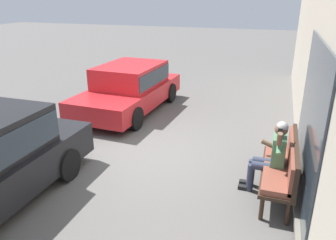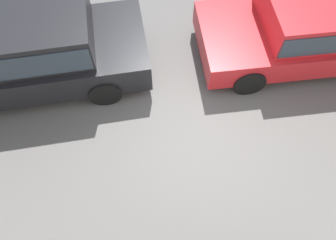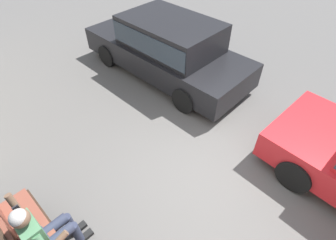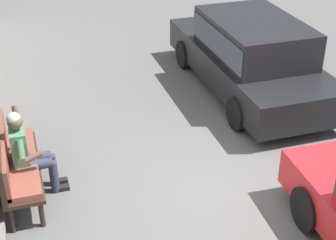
# 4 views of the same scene
# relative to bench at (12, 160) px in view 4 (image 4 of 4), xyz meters

# --- Properties ---
(ground_plane) EXTENTS (60.00, 60.00, 0.00)m
(ground_plane) POSITION_rel_bench_xyz_m (-0.74, -2.90, -0.59)
(ground_plane) COLOR #565451
(bench) EXTENTS (1.86, 0.55, 1.02)m
(bench) POSITION_rel_bench_xyz_m (0.00, 0.00, 0.00)
(bench) COLOR #332319
(bench) RESTS_ON ground_plane
(person_on_phone) EXTENTS (0.73, 0.74, 1.36)m
(person_on_phone) POSITION_rel_bench_xyz_m (-0.03, -0.22, 0.13)
(person_on_phone) COLOR #2D3347
(person_on_phone) RESTS_ON ground_plane
(parked_car_mid) EXTENTS (4.67, 1.93, 1.55)m
(parked_car_mid) POSITION_rel_bench_xyz_m (2.14, -4.72, 0.24)
(parked_car_mid) COLOR black
(parked_car_mid) RESTS_ON ground_plane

